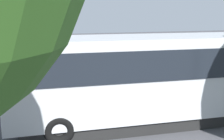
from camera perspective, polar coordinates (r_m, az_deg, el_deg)
The scene contains 13 objects.
ground_plane at distance 15.35m, azimuth 2.67°, elevation -3.98°, with size 80.00×80.00×0.00m, color #424247.
tour_bus at distance 10.81m, azimuth 9.85°, elevation -1.80°, with size 11.23×3.10×3.25m.
spectator_far_left at distance 13.92m, azimuth 7.01°, elevation -1.08°, with size 0.58×0.33×1.81m.
spectator_left at distance 13.57m, azimuth 3.00°, elevation -1.29°, with size 0.57×0.38×1.82m.
spectator_centre at distance 12.85m, azimuth -1.63°, elevation -2.08°, with size 0.57×0.33×1.80m.
parked_motorcycle_silver at distance 12.17m, azimuth -3.05°, elevation -5.81°, with size 2.05×0.61×0.99m.
parked_motorcycle_dark at distance 13.34m, azimuth 6.02°, elevation -4.28°, with size 2.05×0.58×0.99m.
stunt_motorcycle at distance 17.06m, azimuth -5.32°, elevation 1.06°, with size 2.01×0.61×1.71m.
traffic_cone at distance 18.81m, azimuth 2.47°, elevation -0.10°, with size 0.34×0.34×0.63m.
bay_line_a at distance 18.70m, azimuth 12.02°, elevation -1.37°, with size 0.16×4.27×0.01m.
bay_line_b at distance 17.49m, azimuth 3.59°, elevation -2.03°, with size 0.16×4.22×0.01m.
bay_line_c at distance 16.71m, azimuth -5.85°, elevation -2.72°, with size 0.16×4.24×0.01m.
bay_line_d at distance 16.42m, azimuth -15.93°, elevation -3.37°, with size 0.16×4.25×0.01m.
Camera 1 is at (5.01, 13.91, 4.12)m, focal length 45.85 mm.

